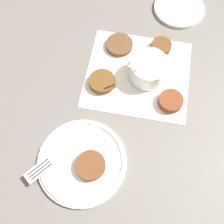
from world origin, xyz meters
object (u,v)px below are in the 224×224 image
Objects in this scene: serving_plate at (82,162)px; fork at (53,159)px; sauce_bowl at (148,70)px; fritter_on_plate at (91,165)px; extra_saucer at (179,8)px.

fork reaches higher than serving_plate.
sauce_bowl is 0.70× the size of fork.
fritter_on_plate is at bearing 177.92° from fork.
fork is at bearing 4.43° from serving_plate.
extra_saucer is at bearing -109.59° from fritter_on_plate.
sauce_bowl is 0.30m from fritter_on_plate.
fork is (0.20, 0.27, -0.01)m from sauce_bowl.
sauce_bowl reaches higher than serving_plate.
extra_saucer is at bearing -107.11° from sauce_bowl.
fritter_on_plate is at bearing 70.41° from extra_saucer.
serving_plate is 0.03m from fritter_on_plate.
extra_saucer is (-0.28, -0.53, -0.01)m from fork.
fritter_on_plate is 0.09m from fork.
sauce_bowl is 0.71× the size of extra_saucer.
sauce_bowl is 0.27m from extra_saucer.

